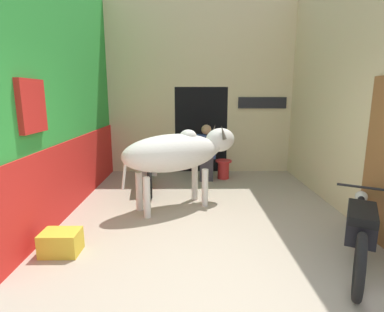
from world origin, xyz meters
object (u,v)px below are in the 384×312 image
(motorcycle_near, at_px, (360,227))
(plastic_stool, at_px, (223,169))
(cow, at_px, (179,152))
(motorcycle_far, at_px, (149,167))
(shopkeeper_seated, at_px, (206,151))
(crate, at_px, (61,242))

(motorcycle_near, relative_size, plastic_stool, 4.25)
(cow, xyz_separation_m, plastic_stool, (0.94, 1.72, -0.71))
(motorcycle_far, bearing_deg, shopkeeper_seated, 25.86)
(motorcycle_far, xyz_separation_m, plastic_stool, (1.59, 0.64, -0.20))
(cow, distance_m, plastic_stool, 2.08)
(crate, bearing_deg, motorcycle_far, 74.79)
(motorcycle_near, height_order, motorcycle_far, motorcycle_near)
(motorcycle_far, height_order, shopkeeper_seated, shopkeeper_seated)
(cow, relative_size, motorcycle_far, 0.99)
(shopkeeper_seated, relative_size, crate, 2.79)
(cow, distance_m, crate, 2.20)
(motorcycle_far, distance_m, shopkeeper_seated, 1.34)
(plastic_stool, bearing_deg, cow, -118.58)
(cow, relative_size, crate, 4.65)
(cow, height_order, shopkeeper_seated, cow)
(plastic_stool, xyz_separation_m, crate, (-2.30, -3.25, -0.09))
(cow, relative_size, motorcycle_near, 1.14)
(shopkeeper_seated, bearing_deg, plastic_stool, 8.63)
(plastic_stool, bearing_deg, motorcycle_near, -72.20)
(motorcycle_far, xyz_separation_m, shopkeeper_seated, (1.19, 0.58, 0.22))
(motorcycle_far, bearing_deg, motorcycle_near, -46.45)
(cow, xyz_separation_m, motorcycle_near, (2.06, -1.77, -0.50))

